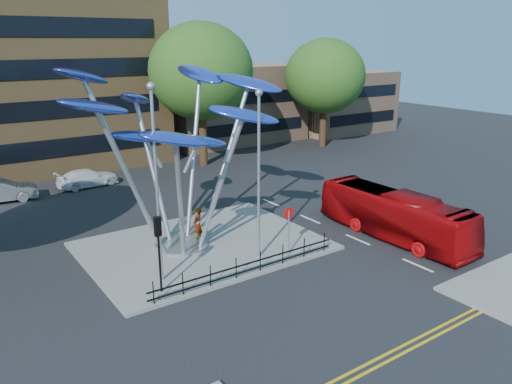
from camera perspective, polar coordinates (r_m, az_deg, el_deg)
ground at (r=22.82m, az=3.68°, el=-10.61°), size 120.00×120.00×0.00m
traffic_island at (r=26.82m, az=-6.06°, el=-6.13°), size 12.00×9.00×0.15m
double_yellow_near at (r=19.18m, az=15.43°, el=-17.07°), size 40.00×0.12×0.01m
double_yellow_far at (r=19.03m, az=16.15°, el=-17.44°), size 40.00×0.12×0.01m
low_building_near at (r=54.40m, az=-2.82°, el=10.03°), size 15.00×8.00×8.00m
low_building_far at (r=61.54m, az=9.49°, el=10.17°), size 12.00×8.00×7.00m
tree_right at (r=43.12m, az=-6.31°, el=13.53°), size 8.80×8.80×12.11m
tree_far at (r=51.39m, az=7.88°, el=12.97°), size 8.00×8.00×10.81m
leaf_sculpture at (r=25.08m, az=-9.47°, el=8.31°), size 12.72×9.54×9.51m
street_lamp_left at (r=21.54m, az=-11.40°, el=2.68°), size 0.36×0.36×8.80m
street_lamp_right at (r=23.57m, az=0.32°, el=3.58°), size 0.36×0.36×8.30m
traffic_light_island at (r=21.32m, az=-11.10°, el=-5.22°), size 0.28×0.18×3.42m
no_entry_sign_island at (r=25.02m, az=3.76°, el=-3.50°), size 0.60×0.10×2.45m
pedestrian_railing_front at (r=23.26m, az=-0.88°, el=-8.49°), size 10.00×0.06×1.00m
red_bus at (r=28.51m, az=15.52°, el=-2.55°), size 2.26×9.55×2.66m
pedestrian at (r=26.86m, az=-6.69°, el=-3.78°), size 0.82×0.75×1.88m
parked_car_mid at (r=37.91m, az=-27.18°, el=0.09°), size 4.86×2.30×1.54m
parked_car_right at (r=39.47m, az=-18.66°, el=1.54°), size 4.66×2.20×1.31m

